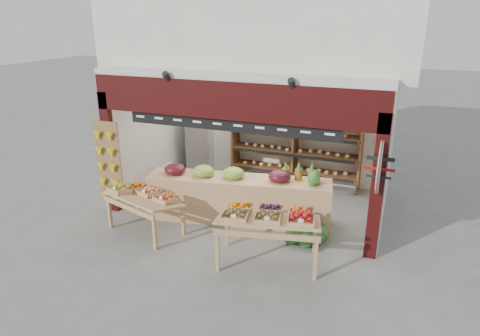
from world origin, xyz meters
The scene contains 11 objects.
ground centered at (0.00, 0.00, 0.00)m, with size 60.00×60.00×0.00m, color slate.
shop_structure centered at (0.00, 1.61, 3.92)m, with size 6.36×5.12×5.40m.
banana_board centered at (-2.73, -1.17, 1.12)m, with size 0.60×0.15×1.80m.
gift_sign centered at (2.75, -1.15, 1.75)m, with size 0.04×0.93×0.92m.
back_shelving centered at (0.57, 1.93, 1.19)m, with size 3.28×0.54×2.00m.
refrigerator centered at (-2.05, 1.89, 0.80)m, with size 0.62×0.62×1.60m, color #B5B7BC.
cardboard_stack centered at (-1.80, 0.25, 0.27)m, with size 1.02×0.75×0.72m.
mid_counter centered at (-0.01, -0.53, 0.52)m, with size 3.87×1.39×1.18m.
display_table_left centered at (-1.62, -1.58, 0.73)m, with size 1.68×1.25×0.97m.
display_table_right centered at (1.08, -1.87, 0.87)m, with size 1.91×1.32×1.10m.
watermelon_pile centered at (1.55, -0.91, 0.20)m, with size 0.80×0.75×0.57m.
Camera 1 is at (2.98, -8.18, 4.12)m, focal length 32.00 mm.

